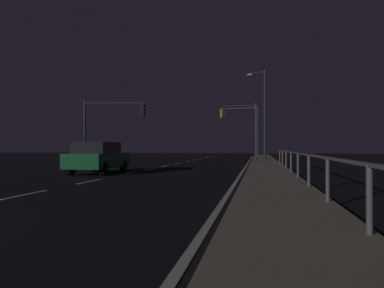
{
  "coord_description": "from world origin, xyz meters",
  "views": [
    {
      "loc": [
        6.37,
        -4.29,
        1.33
      ],
      "look_at": [
        0.4,
        28.83,
        1.59
      ],
      "focal_mm": 34.62,
      "sensor_mm": 36.0,
      "label": 1
    }
  ],
  "objects": [
    {
      "name": "ground_plane",
      "position": [
        0.0,
        17.5,
        0.0
      ],
      "size": [
        112.0,
        112.0,
        0.0
      ],
      "primitive_type": "plane",
      "color": "black",
      "rests_on": "ground"
    },
    {
      "name": "sidewalk_right",
      "position": [
        6.89,
        17.5,
        0.07
      ],
      "size": [
        2.24,
        77.0,
        0.14
      ],
      "primitive_type": "cube",
      "color": "gray",
      "rests_on": "ground"
    },
    {
      "name": "lane_markings_center",
      "position": [
        0.0,
        21.0,
        0.01
      ],
      "size": [
        0.14,
        50.0,
        0.01
      ],
      "color": "silver",
      "rests_on": "ground"
    },
    {
      "name": "lane_edge_line",
      "position": [
        5.52,
        22.5,
        0.01
      ],
      "size": [
        0.14,
        53.0,
        0.01
      ],
      "color": "silver",
      "rests_on": "ground"
    },
    {
      "name": "car",
      "position": [
        -1.5,
        13.04,
        0.82
      ],
      "size": [
        1.95,
        4.45,
        1.57
      ],
      "color": "#14592D",
      "rests_on": "ground"
    },
    {
      "name": "traffic_light_far_right",
      "position": [
        4.8,
        29.5,
        3.75
      ],
      "size": [
        3.12,
        0.34,
        5.19
      ],
      "color": "#2D3033",
      "rests_on": "sidewalk_right"
    },
    {
      "name": "traffic_light_mid_left",
      "position": [
        -4.27,
        21.58,
        3.45
      ],
      "size": [
        4.61,
        0.81,
        4.83
      ],
      "color": "#2D3033",
      "rests_on": "ground"
    },
    {
      "name": "traffic_light_overhead_east",
      "position": [
        4.44,
        36.94,
        4.19
      ],
      "size": [
        4.3,
        0.83,
        5.73
      ],
      "color": "#4C4C51",
      "rests_on": "sidewalk_right"
    },
    {
      "name": "street_lamp_median",
      "position": [
        6.69,
        29.02,
        4.87
      ],
      "size": [
        1.67,
        0.94,
        7.99
      ],
      "color": "#2D3033",
      "rests_on": "sidewalk_right"
    },
    {
      "name": "barrier_fence",
      "position": [
        7.86,
        10.36,
        0.88
      ],
      "size": [
        0.09,
        24.82,
        0.98
      ],
      "color": "#59595E",
      "rests_on": "sidewalk_right"
    }
  ]
}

